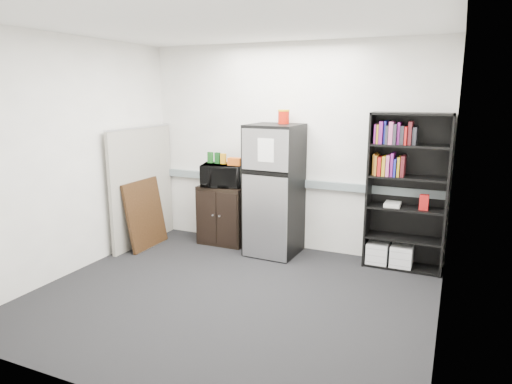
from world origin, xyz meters
TOP-DOWN VIEW (x-y plane):
  - floor at (0.00, 0.00)m, footprint 4.00×4.00m
  - wall_back at (0.00, 1.75)m, footprint 4.00×0.02m
  - wall_right at (2.00, 0.00)m, footprint 0.02×3.50m
  - wall_left at (-2.00, 0.00)m, footprint 0.02×3.50m
  - ceiling at (0.00, 0.00)m, footprint 4.00×3.50m
  - electrical_raceway at (0.00, 1.72)m, footprint 3.92×0.05m
  - wall_note at (-0.35, 1.74)m, footprint 0.14×0.00m
  - bookshelf at (1.51, 1.57)m, footprint 0.90×0.34m
  - cubicle_partition at (-1.90, 1.08)m, footprint 0.06×1.30m
  - cabinet at (-0.86, 1.50)m, footprint 0.65×0.44m
  - microwave at (-0.86, 1.48)m, footprint 0.63×0.50m
  - snack_box_a at (-1.07, 1.52)m, footprint 0.08×0.07m
  - snack_box_b at (-0.96, 1.52)m, footprint 0.07×0.06m
  - snack_box_c at (-0.87, 1.52)m, footprint 0.07×0.05m
  - snack_bag at (-0.67, 1.47)m, footprint 0.18×0.11m
  - refrigerator at (-0.08, 1.42)m, footprint 0.66×0.68m
  - coffee_can at (-0.01, 1.55)m, footprint 0.15×0.15m
  - framed_poster at (-1.77, 0.94)m, footprint 0.19×0.72m

SIDE VIEW (x-z plane):
  - floor at x=0.00m, z-range 0.00..0.00m
  - cabinet at x=-0.86m, z-range 0.00..0.82m
  - framed_poster at x=-1.77m, z-range 0.00..0.92m
  - cubicle_partition at x=-1.90m, z-range 0.00..1.62m
  - refrigerator at x=-0.08m, z-range 0.00..1.68m
  - electrical_raceway at x=0.00m, z-range 0.85..0.95m
  - microwave at x=-0.86m, z-range 0.82..1.12m
  - bookshelf at x=1.51m, z-range 0.05..1.90m
  - snack_bag at x=-0.67m, z-range 1.12..1.22m
  - snack_box_c at x=-0.87m, z-range 1.12..1.26m
  - snack_box_a at x=-1.07m, z-range 1.12..1.27m
  - snack_box_b at x=-0.96m, z-range 1.12..1.27m
  - wall_back at x=0.00m, z-range 0.00..2.70m
  - wall_right at x=2.00m, z-range 0.00..2.70m
  - wall_left at x=-2.00m, z-range 0.00..2.70m
  - wall_note at x=-0.35m, z-range 1.50..1.60m
  - coffee_can at x=-0.01m, z-range 1.68..1.88m
  - ceiling at x=0.00m, z-range 2.69..2.71m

